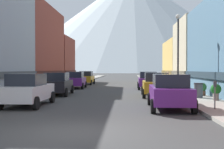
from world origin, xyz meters
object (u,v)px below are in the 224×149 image
at_px(streetlamp_right, 178,42).
at_px(car_left_2, 75,80).
at_px(car_left_0, 28,90).
at_px(car_left_1, 57,84).
at_px(car_right_0, 170,91).
at_px(car_right_1, 156,84).
at_px(pedestrian_0, 168,80).
at_px(car_left_3, 86,78).
at_px(trash_bin_right, 198,90).
at_px(parking_meter_near, 215,91).
at_px(potted_plant_0, 202,89).
at_px(potted_plant_1, 216,91).
at_px(car_right_2, 148,80).

bearing_deg(streetlamp_right, car_left_2, 133.23).
xyz_separation_m(car_left_0, car_left_1, (0.00, 7.01, 0.00)).
xyz_separation_m(car_left_2, car_right_0, (7.60, -16.32, 0.00)).
relative_size(car_right_0, car_right_1, 1.00).
bearing_deg(streetlamp_right, pedestrian_0, 85.52).
distance_m(car_left_3, trash_bin_right, 22.41).
xyz_separation_m(car_left_1, trash_bin_right, (10.15, -3.30, -0.26)).
bearing_deg(car_left_1, parking_meter_near, -43.37).
bearing_deg(car_right_0, car_left_3, 107.14).
distance_m(car_left_0, streetlamp_right, 11.18).
relative_size(car_left_3, pedestrian_0, 2.75).
bearing_deg(car_left_3, potted_plant_0, -59.53).
height_order(car_right_0, car_right_1, same).
distance_m(car_left_3, streetlamp_right, 20.47).
relative_size(car_left_3, potted_plant_1, 4.44).
bearing_deg(streetlamp_right, parking_meter_near, -87.01).
height_order(car_left_2, car_left_3, same).
relative_size(trash_bin_right, pedestrian_0, 0.61).
bearing_deg(streetlamp_right, trash_bin_right, -62.60).
distance_m(car_left_0, car_left_3, 23.68).
bearing_deg(car_right_0, parking_meter_near, -28.45).
distance_m(car_right_1, streetlamp_right, 3.49).
xyz_separation_m(car_left_0, pedestrian_0, (10.05, 17.13, -0.01)).
bearing_deg(car_right_0, car_left_2, 114.96).
bearing_deg(car_right_1, car_right_2, 90.00).
xyz_separation_m(car_left_0, streetlamp_right, (9.15, 5.63, 3.09)).
height_order(car_right_1, parking_meter_near, car_right_1).
xyz_separation_m(car_left_0, car_right_2, (7.60, 14.45, 0.00)).
distance_m(car_left_0, car_right_1, 9.75).
bearing_deg(car_left_3, pedestrian_0, -33.11).
bearing_deg(car_left_1, car_left_2, 90.00).
xyz_separation_m(trash_bin_right, potted_plant_0, (0.65, 1.63, 0.00)).
distance_m(car_left_1, streetlamp_right, 9.75).
distance_m(potted_plant_0, pedestrian_0, 11.82).
height_order(car_right_0, pedestrian_0, car_right_0).
height_order(trash_bin_right, potted_plant_1, potted_plant_1).
xyz_separation_m(trash_bin_right, streetlamp_right, (-1.00, 1.93, 3.34)).
relative_size(car_right_1, pedestrian_0, 2.77).
relative_size(potted_plant_1, pedestrian_0, 0.62).
height_order(car_left_3, potted_plant_1, car_left_3).
distance_m(car_left_2, car_right_1, 11.97).
distance_m(potted_plant_1, pedestrian_0, 15.08).
height_order(car_right_2, trash_bin_right, car_right_2).
bearing_deg(car_right_1, trash_bin_right, -43.38).
xyz_separation_m(car_left_0, potted_plant_0, (10.80, 5.33, -0.25)).
bearing_deg(car_left_3, potted_plant_1, -63.46).
distance_m(car_right_2, pedestrian_0, 3.64).
bearing_deg(car_right_2, parking_meter_near, -83.24).
bearing_deg(car_left_2, car_right_1, -50.60).
bearing_deg(trash_bin_right, parking_meter_near, -95.99).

